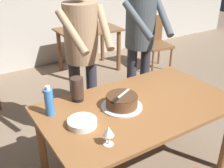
% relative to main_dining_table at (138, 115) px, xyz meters
% --- Properties ---
extents(main_dining_table, '(1.62, 0.96, 0.75)m').
position_rel_main_dining_table_xyz_m(main_dining_table, '(0.00, 0.00, 0.00)').
color(main_dining_table, brown).
rests_on(main_dining_table, ground_plane).
extents(cake_on_platter, '(0.34, 0.34, 0.11)m').
position_rel_main_dining_table_xyz_m(cake_on_platter, '(-0.14, 0.04, 0.15)').
color(cake_on_platter, silver).
rests_on(cake_on_platter, main_dining_table).
extents(cake_knife, '(0.25, 0.14, 0.02)m').
position_rel_main_dining_table_xyz_m(cake_knife, '(-0.20, 0.01, 0.22)').
color(cake_knife, silver).
rests_on(cake_knife, cake_on_platter).
extents(plate_stack, '(0.22, 0.22, 0.05)m').
position_rel_main_dining_table_xyz_m(plate_stack, '(-0.53, -0.02, 0.13)').
color(plate_stack, white).
rests_on(plate_stack, main_dining_table).
extents(wine_glass_near, '(0.08, 0.08, 0.14)m').
position_rel_main_dining_table_xyz_m(wine_glass_near, '(-0.48, -0.31, 0.21)').
color(wine_glass_near, silver).
rests_on(wine_glass_near, main_dining_table).
extents(water_bottle, '(0.07, 0.07, 0.25)m').
position_rel_main_dining_table_xyz_m(water_bottle, '(-0.67, 0.25, 0.22)').
color(water_bottle, '#387AC6').
rests_on(water_bottle, main_dining_table).
extents(hurricane_lamp, '(0.11, 0.11, 0.21)m').
position_rel_main_dining_table_xyz_m(hurricane_lamp, '(-0.39, 0.34, 0.21)').
color(hurricane_lamp, black).
rests_on(hurricane_lamp, main_dining_table).
extents(person_cutting_cake, '(0.47, 0.56, 1.72)m').
position_rel_main_dining_table_xyz_m(person_cutting_cake, '(-0.16, 0.69, 0.43)').
color(person_cutting_cake, '#2D2D38').
rests_on(person_cutting_cake, ground_plane).
extents(person_standing_beside, '(0.47, 0.56, 1.72)m').
position_rel_main_dining_table_xyz_m(person_standing_beside, '(0.56, 0.72, 0.43)').
color(person_standing_beside, '#2D2D38').
rests_on(person_standing_beside, ground_plane).
extents(background_table, '(1.00, 0.70, 0.74)m').
position_rel_main_dining_table_xyz_m(background_table, '(0.80, 2.42, -0.07)').
color(background_table, brown).
rests_on(background_table, ground_plane).
extents(background_chair_2, '(0.50, 0.50, 0.90)m').
position_rel_main_dining_table_xyz_m(background_chair_2, '(1.83, 1.92, -0.16)').
color(background_chair_2, brown).
rests_on(background_chair_2, ground_plane).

